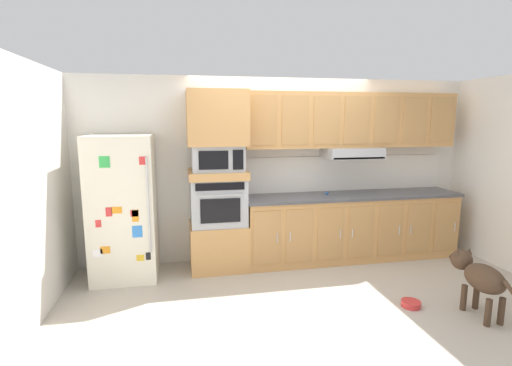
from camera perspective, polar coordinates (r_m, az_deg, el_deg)
name	(u,v)px	position (r m, az deg, el deg)	size (l,w,h in m)	color
ground_plane	(302,285)	(4.73, 6.91, -14.86)	(9.60, 9.60, 0.00)	#B2A899
back_kitchen_wall	(280,169)	(5.42, 3.53, 2.13)	(6.20, 0.12, 2.50)	silver
side_panel_left	(35,190)	(4.38, -30.09, -0.94)	(0.12, 7.10, 2.50)	silver
refrigerator	(123,208)	(4.93, -19.21, -3.50)	(0.76, 0.73, 1.76)	silver
oven_base_cabinet	(219,245)	(5.13, -5.57, -9.24)	(0.74, 0.62, 0.60)	tan
built_in_oven	(218,201)	(4.96, -5.68, -2.68)	(0.70, 0.62, 0.60)	#A8AAAF
appliance_mid_shelf	(218,174)	(4.90, -5.75, 1.32)	(0.74, 0.62, 0.10)	tan
microwave	(217,158)	(4.88, -5.79, 3.76)	(0.64, 0.54, 0.32)	#A8AAAF
appliance_upper_cabinet	(217,118)	(4.85, -5.90, 9.64)	(0.74, 0.62, 0.68)	tan
lower_cabinet_run	(351,227)	(5.57, 13.99, -6.45)	(2.99, 0.63, 0.88)	tan
countertop_slab	(352,195)	(5.46, 14.17, -1.80)	(3.03, 0.64, 0.04)	#4C4C51
backsplash_panel	(344,173)	(5.68, 13.04, 1.43)	(3.03, 0.02, 0.50)	silver
upper_cabinet_with_hood	(351,122)	(5.47, 14.05, 8.79)	(2.99, 0.48, 0.88)	tan
screwdriver	(328,193)	(5.36, 10.64, -1.52)	(0.17, 0.16, 0.03)	blue
dog	(479,276)	(4.52, 30.30, -11.87)	(0.27, 0.86, 0.61)	#473323
dog_food_bowl	(411,304)	(4.51, 22.12, -16.34)	(0.20, 0.20, 0.06)	red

